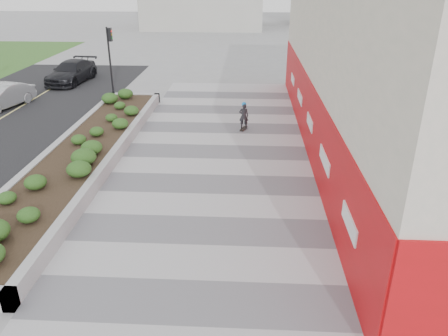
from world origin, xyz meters
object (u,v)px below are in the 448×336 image
(planter, at_px, (84,151))
(car_dark, at_px, (71,72))
(car_silver, at_px, (2,96))
(skateboarder, at_px, (244,116))
(traffic_signal_near, at_px, (110,51))

(planter, height_order, car_dark, car_dark)
(car_silver, bearing_deg, skateboarder, 2.63)
(traffic_signal_near, height_order, skateboarder, traffic_signal_near)
(traffic_signal_near, relative_size, skateboarder, 2.94)
(traffic_signal_near, bearing_deg, car_silver, -150.06)
(skateboarder, height_order, car_dark, car_dark)
(car_silver, height_order, car_dark, car_dark)
(skateboarder, bearing_deg, car_silver, -173.45)
(skateboarder, bearing_deg, traffic_signal_near, 161.98)
(skateboarder, relative_size, car_dark, 0.28)
(traffic_signal_near, xyz_separation_m, skateboarder, (8.38, -6.28, -2.03))
(planter, height_order, car_silver, car_silver)
(car_silver, bearing_deg, planter, -29.80)
(car_dark, bearing_deg, planter, -61.72)
(planter, relative_size, car_silver, 4.36)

